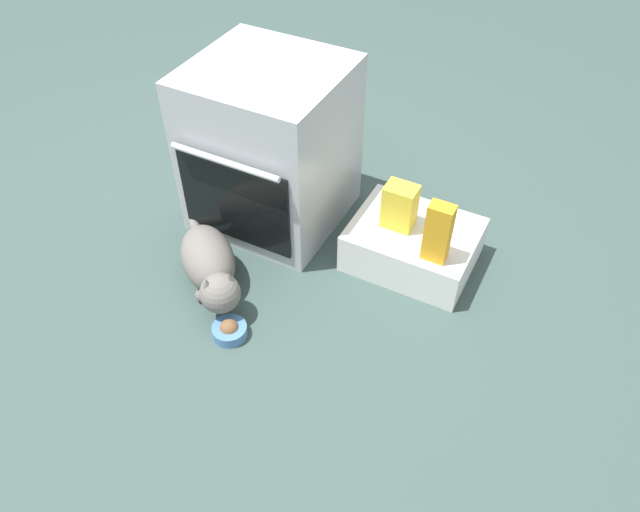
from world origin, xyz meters
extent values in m
plane|color=#384C47|center=(0.00, 0.00, 0.00)|extent=(8.00, 8.00, 0.00)
cube|color=#B7BABF|center=(-0.03, 0.38, 0.34)|extent=(0.56, 0.54, 0.68)
cube|color=black|center=(-0.03, 0.10, 0.25)|extent=(0.48, 0.01, 0.37)
cylinder|color=silver|center=(-0.03, 0.07, 0.46)|extent=(0.45, 0.02, 0.02)
cube|color=white|center=(0.61, 0.37, 0.09)|extent=(0.48, 0.37, 0.17)
cylinder|color=#4C7AB7|center=(0.18, -0.28, 0.02)|extent=(0.12, 0.12, 0.04)
sphere|color=brown|center=(0.18, -0.28, 0.04)|extent=(0.07, 0.07, 0.07)
ellipsoid|color=slate|center=(-0.04, -0.08, 0.11)|extent=(0.37, 0.36, 0.20)
sphere|color=slate|center=(0.11, -0.22, 0.13)|extent=(0.15, 0.15, 0.15)
cone|color=slate|center=(0.14, -0.19, 0.18)|extent=(0.05, 0.05, 0.07)
cone|color=slate|center=(0.08, -0.25, 0.18)|extent=(0.05, 0.05, 0.07)
cylinder|color=slate|center=(-0.24, 0.10, 0.06)|extent=(0.24, 0.22, 0.06)
sphere|color=slate|center=(0.07, -0.11, 0.03)|extent=(0.05, 0.05, 0.05)
sphere|color=slate|center=(-0.01, -0.19, 0.03)|extent=(0.05, 0.05, 0.05)
cube|color=yellow|center=(0.54, 0.36, 0.26)|extent=(0.12, 0.09, 0.18)
cube|color=orange|center=(0.73, 0.26, 0.29)|extent=(0.09, 0.06, 0.24)
camera|label=1|loc=(1.10, -1.35, 1.75)|focal=34.62mm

